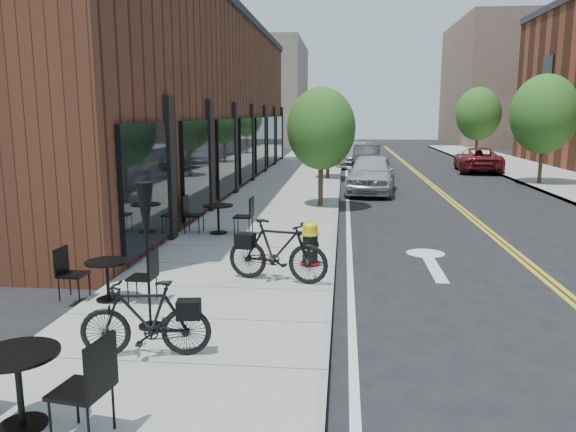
{
  "coord_description": "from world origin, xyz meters",
  "views": [
    {
      "loc": [
        0.13,
        -9.17,
        3.09
      ],
      "look_at": [
        -0.99,
        2.16,
        1.0
      ],
      "focal_mm": 35.0,
      "sensor_mm": 36.0,
      "label": 1
    }
  ],
  "objects": [
    {
      "name": "bicycle_left",
      "position": [
        -2.25,
        -2.84,
        0.6
      ],
      "size": [
        1.66,
        0.67,
        0.97
      ],
      "primitive_type": "imported",
      "rotation": [
        0.0,
        0.0,
        -1.44
      ],
      "color": "black",
      "rests_on": "sidewalk_near"
    },
    {
      "name": "patio_umbrella",
      "position": [
        -2.53,
        -1.91,
        1.59
      ],
      "size": [
        0.33,
        0.33,
        2.06
      ],
      "color": "black",
      "rests_on": "sidewalk_near"
    },
    {
      "name": "bistro_set_b",
      "position": [
        -3.6,
        -0.84,
        0.55
      ],
      "size": [
        1.58,
        0.7,
        0.85
      ],
      "rotation": [
        0.0,
        0.0,
        -0.04
      ],
      "color": "black",
      "rests_on": "sidewalk_near"
    },
    {
      "name": "fire_hydrant",
      "position": [
        -0.49,
        1.61,
        0.55
      ],
      "size": [
        0.47,
        0.47,
        0.9
      ],
      "rotation": [
        0.0,
        0.0,
        0.21
      ],
      "color": "maroon",
      "rests_on": "sidewalk_near"
    },
    {
      "name": "tree_near_a",
      "position": [
        -0.6,
        9.0,
        2.6
      ],
      "size": [
        2.2,
        2.2,
        3.81
      ],
      "color": "#382B1E",
      "rests_on": "sidewalk_near"
    },
    {
      "name": "sidewalk_near",
      "position": [
        -2.0,
        10.0,
        0.06
      ],
      "size": [
        4.0,
        70.0,
        0.12
      ],
      "primitive_type": "cube",
      "color": "#9E9B93",
      "rests_on": "ground"
    },
    {
      "name": "parked_car_a",
      "position": [
        1.21,
        12.96,
        0.76
      ],
      "size": [
        2.28,
        4.64,
        1.52
      ],
      "primitive_type": "imported",
      "rotation": [
        0.0,
        0.0,
        -0.11
      ],
      "color": "#A8ABB0",
      "rests_on": "ground"
    },
    {
      "name": "building_near",
      "position": [
        -6.5,
        14.0,
        3.5
      ],
      "size": [
        5.0,
        28.0,
        7.0
      ],
      "primitive_type": "cube",
      "color": "#4C2618",
      "rests_on": "ground"
    },
    {
      "name": "parked_car_c",
      "position": [
        0.8,
        24.07,
        0.71
      ],
      "size": [
        2.38,
        5.02,
        1.41
      ],
      "primitive_type": "imported",
      "rotation": [
        0.0,
        0.0,
        -0.08
      ],
      "color": "#AEAEB3",
      "rests_on": "ground"
    },
    {
      "name": "tree_far_c",
      "position": [
        8.6,
        28.0,
        3.06
      ],
      "size": [
        2.8,
        2.8,
        4.62
      ],
      "color": "#382B1E",
      "rests_on": "sidewalk_far"
    },
    {
      "name": "bg_building_left",
      "position": [
        -8.0,
        48.0,
        5.0
      ],
      "size": [
        8.0,
        14.0,
        10.0
      ],
      "primitive_type": "cube",
      "color": "#726656",
      "rests_on": "ground"
    },
    {
      "name": "bicycle_right",
      "position": [
        -1.01,
        0.46,
        0.68
      ],
      "size": [
        1.94,
        0.93,
        1.12
      ],
      "primitive_type": "imported",
      "rotation": [
        0.0,
        0.0,
        1.35
      ],
      "color": "black",
      "rests_on": "sidewalk_near"
    },
    {
      "name": "ground",
      "position": [
        0.0,
        0.0,
        0.0
      ],
      "size": [
        120.0,
        120.0,
        0.0
      ],
      "primitive_type": "plane",
      "color": "black",
      "rests_on": "ground"
    },
    {
      "name": "tree_near_b",
      "position": [
        -0.6,
        17.0,
        2.71
      ],
      "size": [
        2.3,
        2.3,
        3.98
      ],
      "color": "#382B1E",
      "rests_on": "sidewalk_near"
    },
    {
      "name": "parked_car_far",
      "position": [
        7.28,
        21.73,
        0.65
      ],
      "size": [
        2.59,
        4.86,
        1.3
      ],
      "primitive_type": "imported",
      "rotation": [
        0.0,
        0.0,
        3.05
      ],
      "color": "maroon",
      "rests_on": "ground"
    },
    {
      "name": "tree_near_c",
      "position": [
        -0.6,
        25.0,
        2.53
      ],
      "size": [
        2.1,
        2.1,
        3.67
      ],
      "color": "#382B1E",
      "rests_on": "sidewalk_near"
    },
    {
      "name": "tree_far_b",
      "position": [
        8.6,
        16.0,
        3.06
      ],
      "size": [
        2.8,
        2.8,
        4.62
      ],
      "color": "#382B1E",
      "rests_on": "sidewalk_far"
    },
    {
      "name": "parked_car_b",
      "position": [
        1.39,
        22.15,
        0.69
      ],
      "size": [
        1.72,
        4.26,
        1.38
      ],
      "primitive_type": "imported",
      "rotation": [
        0.0,
        0.0,
        -0.06
      ],
      "color": "black",
      "rests_on": "ground"
    },
    {
      "name": "bg_building_right",
      "position": [
        16.0,
        50.0,
        6.0
      ],
      "size": [
        10.0,
        16.0,
        12.0
      ],
      "primitive_type": "cube",
      "color": "brown",
      "rests_on": "ground"
    },
    {
      "name": "tree_near_d",
      "position": [
        -0.6,
        33.0,
        2.79
      ],
      "size": [
        2.4,
        2.4,
        4.11
      ],
      "color": "#382B1E",
      "rests_on": "sidewalk_near"
    },
    {
      "name": "bistro_set_c",
      "position": [
        -2.96,
        4.37,
        0.59
      ],
      "size": [
        1.74,
        0.79,
        0.93
      ],
      "rotation": [
        0.0,
        0.0,
        -0.06
      ],
      "color": "black",
      "rests_on": "sidewalk_near"
    },
    {
      "name": "bistro_set_a",
      "position": [
        -2.89,
        -4.51,
        0.62
      ],
      "size": [
        1.87,
        0.9,
        0.99
      ],
      "rotation": [
        0.0,
        0.0,
        -0.16
      ],
      "color": "black",
      "rests_on": "sidewalk_near"
    }
  ]
}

